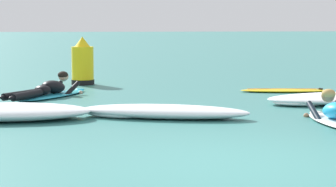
{
  "coord_description": "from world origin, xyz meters",
  "views": [
    {
      "loc": [
        -1.41,
        -7.11,
        1.59
      ],
      "look_at": [
        -0.34,
        4.94,
        0.21
      ],
      "focal_mm": 71.06,
      "sensor_mm": 36.0,
      "label": 1
    }
  ],
  "objects": [
    {
      "name": "ground_plane",
      "position": [
        0.0,
        10.0,
        0.0
      ],
      "size": [
        120.0,
        120.0,
        0.0
      ],
      "primitive_type": "plane",
      "color": "#387A75"
    },
    {
      "name": "surfer_far",
      "position": [
        -2.63,
        6.28,
        0.13
      ],
      "size": [
        1.67,
        2.48,
        0.53
      ],
      "color": "#2DB2D1",
      "rests_on": "ground"
    },
    {
      "name": "drifting_surfboard",
      "position": [
        2.37,
        6.83,
        0.03
      ],
      "size": [
        1.94,
        0.67,
        0.16
      ],
      "color": "yellow",
      "rests_on": "ground"
    },
    {
      "name": "whitewater_front",
      "position": [
        -0.55,
        3.32,
        0.1
      ],
      "size": [
        2.84,
        1.43,
        0.22
      ],
      "color": "white",
      "rests_on": "ground"
    },
    {
      "name": "whitewater_back",
      "position": [
        -3.03,
        3.34,
        0.12
      ],
      "size": [
        2.67,
        1.16,
        0.26
      ],
      "color": "white",
      "rests_on": "ground"
    },
    {
      "name": "channel_marker_buoy",
      "position": [
        -2.05,
        8.85,
        0.47
      ],
      "size": [
        0.55,
        0.55,
        1.15
      ],
      "color": "yellow",
      "rests_on": "ground"
    }
  ]
}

